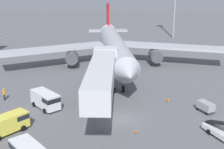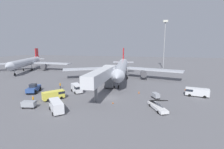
{
  "view_description": "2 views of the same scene",
  "coord_description": "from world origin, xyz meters",
  "views": [
    {
      "loc": [
        -0.3,
        -34.56,
        16.41
      ],
      "look_at": [
        -1.58,
        11.05,
        2.41
      ],
      "focal_mm": 48.28,
      "sensor_mm": 36.0,
      "label": 1
    },
    {
      "loc": [
        9.77,
        -39.5,
        13.2
      ],
      "look_at": [
        -2.15,
        11.16,
        3.99
      ],
      "focal_mm": 27.27,
      "sensor_mm": 36.0,
      "label": 2
    }
  ],
  "objects": [
    {
      "name": "safety_cone_charlie",
      "position": [
        6.67,
        5.87,
        0.31
      ],
      "size": [
        0.41,
        0.41,
        0.63
      ],
      "color": "black",
      "rests_on": "ground"
    },
    {
      "name": "ground_plane",
      "position": [
        0.0,
        0.0,
        0.0
      ],
      "size": [
        300.0,
        300.0,
        0.0
      ],
      "primitive_type": "plane",
      "color": "slate"
    },
    {
      "name": "apron_light_mast",
      "position": [
        16.0,
        58.3,
        17.93
      ],
      "size": [
        2.4,
        2.4,
        25.87
      ],
      "color": "#93969B",
      "rests_on": "ground"
    },
    {
      "name": "belt_loader_truck",
      "position": [
        11.27,
        -5.17,
        0.75
      ],
      "size": [
        4.14,
        6.41,
        3.06
      ],
      "color": "white",
      "rests_on": "ground"
    },
    {
      "name": "service_van_near_right",
      "position": [
        -8.45,
        -10.7,
        1.28
      ],
      "size": [
        5.0,
        5.25,
        2.24
      ],
      "color": "white",
      "rests_on": "ground"
    },
    {
      "name": "jet_bridge",
      "position": [
        -2.55,
        2.45,
        5.25
      ],
      "size": [
        3.47,
        20.1,
        7.01
      ],
      "color": "silver",
      "rests_on": "ground"
    },
    {
      "name": "pushback_tug",
      "position": [
        -22.04,
        0.19,
        1.15
      ],
      "size": [
        3.94,
        6.19,
        2.49
      ],
      "color": "#2D4C8E",
      "rests_on": "ground"
    },
    {
      "name": "safety_cone_bravo",
      "position": [
        19.62,
        12.22,
        0.26
      ],
      "size": [
        0.34,
        0.34,
        0.53
      ],
      "color": "black",
      "rests_on": "ground"
    },
    {
      "name": "service_van_mid_right",
      "position": [
        -13.0,
        -4.08,
        1.21
      ],
      "size": [
        4.63,
        5.08,
        2.12
      ],
      "color": "#E5DB4C",
      "rests_on": "ground"
    },
    {
      "name": "safety_cone_alpha",
      "position": [
        1.59,
        -3.75,
        0.24
      ],
      "size": [
        0.32,
        0.32,
        0.49
      ],
      "color": "black",
      "rests_on": "ground"
    },
    {
      "name": "ground_crew_worker_midground",
      "position": [
        -16.3,
        -7.41,
        0.88
      ],
      "size": [
        0.4,
        0.4,
        1.67
      ],
      "color": "#1E2333",
      "rests_on": "ground"
    },
    {
      "name": "service_van_rear_left",
      "position": [
        21.25,
        6.69,
        1.2
      ],
      "size": [
        5.85,
        3.03,
        2.09
      ],
      "color": "silver",
      "rests_on": "ground"
    },
    {
      "name": "airplane_background",
      "position": [
        -51.71,
        33.85,
        4.24
      ],
      "size": [
        42.45,
        39.59,
        11.0
      ],
      "color": "#B7BCC6",
      "rests_on": "ground"
    },
    {
      "name": "airplane_at_gate",
      "position": [
        -1.47,
        23.93,
        4.4
      ],
      "size": [
        46.19,
        42.48,
        11.58
      ],
      "color": "#B7BCC6",
      "rests_on": "ground"
    },
    {
      "name": "service_van_rear_right",
      "position": [
        -10.29,
        3.0,
        1.29
      ],
      "size": [
        4.72,
        4.88,
        2.27
      ],
      "color": "white",
      "rests_on": "ground"
    },
    {
      "name": "baggage_cart_far_left",
      "position": [
        -15.04,
        -10.37,
        0.83
      ],
      "size": [
        2.95,
        1.75,
        1.49
      ],
      "color": "#38383D",
      "rests_on": "ground"
    },
    {
      "name": "baggage_cart_outer_right",
      "position": [
        11.01,
        2.4,
        0.76
      ],
      "size": [
        2.15,
        2.64,
        1.36
      ],
      "color": "#38383D",
      "rests_on": "ground"
    },
    {
      "name": "ground_crew_worker_foreground",
      "position": [
        -17.07,
        5.78,
        0.98
      ],
      "size": [
        0.46,
        0.46,
        1.85
      ],
      "color": "#1E2333",
      "rests_on": "ground"
    }
  ]
}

